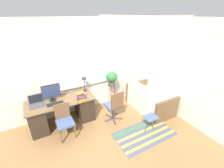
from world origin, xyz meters
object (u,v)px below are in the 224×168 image
Objects in this scene: monitor at (51,92)px; desk_lamp at (84,80)px; folding_stool at (151,118)px; office_chair_swivel at (114,105)px; couch_loveseat at (149,101)px; mouse at (66,101)px; keyboard at (55,104)px; plant_stand at (112,88)px; book_stack at (81,96)px; laptop at (36,103)px; potted_plant at (112,77)px; desk_chair_wooden at (64,120)px.

monitor is 1.02× the size of desk_lamp.
office_chair_swivel is at bearing 127.90° from folding_stool.
office_chair_swivel reaches higher than couch_loveseat.
office_chair_swivel is at bearing -19.88° from mouse.
desk_lamp reaches higher than mouse.
keyboard is 1.79m from plant_stand.
folding_stool is at bearing -39.31° from book_stack.
keyboard is at bearing -84.48° from monitor.
laptop is at bearing 165.88° from book_stack.
mouse is at bearing 172.20° from book_stack.
office_chair_swivel is (1.17, -0.42, -0.24)m from mouse.
desk_lamp reaches higher than potted_plant.
potted_plant is at bearing 3.07° from monitor.
couch_loveseat is (1.23, -0.01, -0.21)m from office_chair_swivel.
monitor is 0.31× the size of couch_loveseat.
monitor is 1.67m from office_chair_swivel.
potted_plant reaches higher than laptop.
desk_chair_wooden is 0.58× the size of couch_loveseat.
couch_loveseat is (2.56, -0.10, -0.16)m from desk_chair_wooden.
plant_stand reaches higher than folding_stool.
monitor is 1.05× the size of potted_plant.
desk_chair_wooden is (-0.16, -0.34, -0.30)m from mouse.
office_chair_swivel is 1.29× the size of plant_stand.
potted_plant is at bearing 18.70° from book_stack.
desk_lamp is (1.29, 0.14, 0.29)m from laptop.
office_chair_swivel is at bearing -113.37° from potted_plant.
plant_stand is at bearing 9.76° from keyboard.
book_stack is (0.65, -0.29, -0.14)m from monitor.
office_chair_swivel reaches higher than folding_stool.
monitor is at bearing 156.34° from book_stack.
monitor is 1.82m from plant_stand.
desk_lamp is at bearing 39.63° from desk_chair_wooden.
couch_loveseat is (2.69, -0.67, -0.67)m from monitor.
monitor is at bearing 140.21° from mouse.
keyboard is 0.47× the size of desk_chair_wooden.
plant_stand is 0.35m from potted_plant.
book_stack is at bearing -28.33° from office_chair_swivel.
monitor reaches higher than mouse.
laptop reaches higher than keyboard.
plant_stand is 1.58m from folding_stool.
plant_stand is (1.78, 0.10, -0.34)m from monitor.
office_chair_swivel is at bearing -17.49° from keyboard.
book_stack is 0.22× the size of office_chair_swivel.
mouse is 1.27m from office_chair_swivel.
laptop reaches higher than desk_chair_wooden.
desk_lamp is 2.06m from folding_stool.
book_stack reaches higher than folding_stool.
monitor is 2.85m from couch_loveseat.
book_stack is 0.50× the size of potted_plant.
keyboard is (0.40, -0.18, -0.04)m from laptop.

